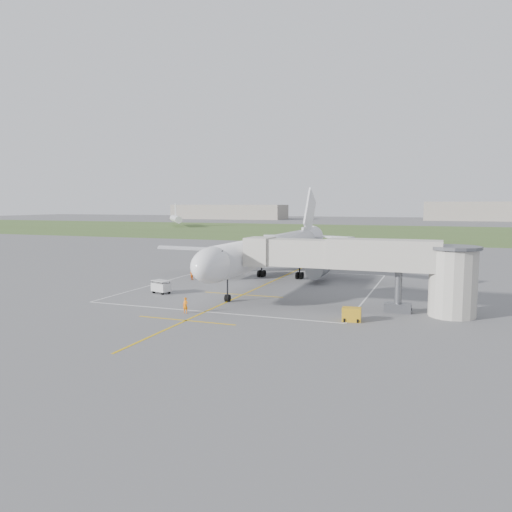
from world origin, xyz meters
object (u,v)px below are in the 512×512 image
at_px(airliner, 272,250).
at_px(jet_bridge, 375,264).
at_px(gpu_unit, 352,315).
at_px(baggage_cart, 161,287).
at_px(ramp_worker_nose, 185,305).
at_px(ramp_worker_wing, 192,274).

xyz_separation_m(airliner, jet_bridge, (15.72, -14.25, 0.35)).
relative_size(gpu_unit, baggage_cart, 0.70).
bearing_deg(baggage_cart, airliner, 73.30).
xyz_separation_m(baggage_cart, ramp_worker_nose, (7.98, -8.64, -0.02)).
height_order(airliner, jet_bridge, airliner).
relative_size(airliner, baggage_cart, 18.19).
height_order(ramp_worker_nose, ramp_worker_wing, ramp_worker_nose).
xyz_separation_m(jet_bridge, gpu_unit, (-1.36, -5.45, -4.12)).
bearing_deg(jet_bridge, ramp_worker_nose, -155.78).
distance_m(jet_bridge, gpu_unit, 6.97).
relative_size(baggage_cart, ramp_worker_nose, 1.64).
height_order(baggage_cart, ramp_worker_wing, baggage_cart).
bearing_deg(baggage_cart, jet_bridge, 16.74).
relative_size(gpu_unit, ramp_worker_nose, 1.15).
distance_m(jet_bridge, baggage_cart, 25.56).
bearing_deg(jet_bridge, gpu_unit, -103.98).
distance_m(baggage_cart, ramp_worker_wing, 11.21).
distance_m(airliner, gpu_unit, 24.67).
bearing_deg(airliner, ramp_worker_nose, -93.99).
bearing_deg(jet_bridge, airliner, 137.81).
bearing_deg(airliner, jet_bridge, -42.19).
relative_size(jet_bridge, gpu_unit, 12.97).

